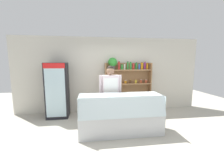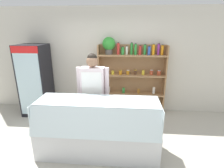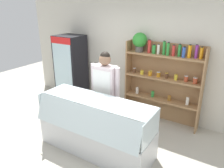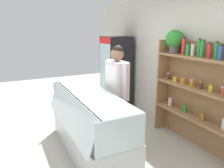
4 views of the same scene
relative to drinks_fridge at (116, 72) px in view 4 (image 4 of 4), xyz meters
The scene contains 6 objects.
ground_plane 2.52m from the drinks_fridge, 39.77° to the right, with size 12.00×12.00×0.00m, color #B7B2A3.
back_wall 1.92m from the drinks_fridge, 14.25° to the left, with size 6.80×0.10×2.70m, color beige.
drinks_fridge is the anchor object (origin of this frame).
shelving_unit 2.37m from the drinks_fridge, ahead, with size 1.69×0.32×1.98m.
deli_display_case 2.39m from the drinks_fridge, 38.00° to the right, with size 2.11×0.78×1.01m.
shop_clerk 1.86m from the drinks_fridge, 26.98° to the right, with size 0.65×0.25×1.72m.
Camera 4 is at (3.11, -1.05, 1.99)m, focal length 35.00 mm.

